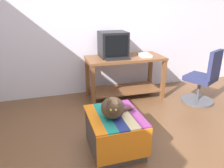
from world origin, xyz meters
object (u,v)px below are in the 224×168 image
at_px(tv_monitor, 113,45).
at_px(keyboard, 117,59).
at_px(cat, 113,108).
at_px(book, 145,55).
at_px(desk, 125,70).
at_px(ottoman_with_blanket, 115,132).
at_px(office_chair, 204,80).

height_order(tv_monitor, keyboard, tv_monitor).
bearing_deg(cat, book, 69.42).
xyz_separation_m(desk, cat, (-0.64, -1.39, 0.05)).
height_order(ottoman_with_blanket, office_chair, office_chair).
relative_size(desk, tv_monitor, 2.92).
bearing_deg(cat, desk, 80.65).
bearing_deg(ottoman_with_blanket, book, 54.11).
bearing_deg(ottoman_with_blanket, cat, -129.56).
relative_size(desk, keyboard, 3.23).
bearing_deg(desk, cat, -113.84).
bearing_deg(ottoman_with_blanket, office_chair, 23.44).
height_order(desk, cat, desk).
bearing_deg(book, keyboard, -165.84).
distance_m(tv_monitor, cat, 1.58).
distance_m(keyboard, cat, 1.35).
bearing_deg(ottoman_with_blanket, tv_monitor, 73.45).
bearing_deg(office_chair, tv_monitor, -54.58).
xyz_separation_m(desk, office_chair, (1.13, -0.60, -0.10)).
distance_m(tv_monitor, book, 0.56).
bearing_deg(tv_monitor, desk, -20.42).
xyz_separation_m(keyboard, office_chair, (1.31, -0.47, -0.34)).
height_order(ottoman_with_blanket, cat, cat).
xyz_separation_m(tv_monitor, ottoman_with_blanket, (-0.42, -1.43, -0.70)).
height_order(desk, book, book).
xyz_separation_m(desk, book, (0.33, -0.05, 0.25)).
bearing_deg(desk, keyboard, -142.82).
xyz_separation_m(keyboard, cat, (-0.46, -1.26, -0.19)).
bearing_deg(office_chair, cat, -3.59).
bearing_deg(keyboard, desk, 37.07).
xyz_separation_m(cat, office_chair, (1.77, 0.79, -0.15)).
height_order(tv_monitor, book, tv_monitor).
xyz_separation_m(keyboard, ottoman_with_blanket, (-0.43, -1.22, -0.51)).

